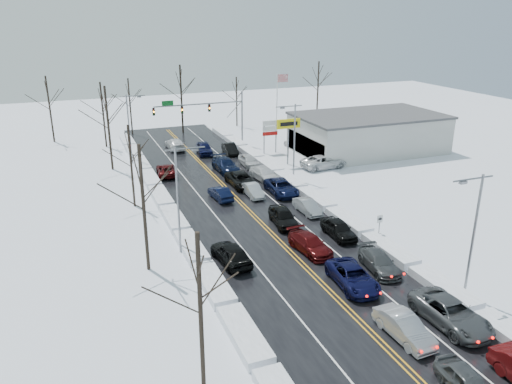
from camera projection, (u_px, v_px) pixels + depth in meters
name	position (u px, v px, depth m)	size (l,w,h in m)	color
ground	(258.00, 220.00, 47.97)	(160.00, 160.00, 0.00)	silver
road_surface	(251.00, 213.00, 49.72)	(14.00, 84.00, 0.01)	black
snow_bank_left	(175.00, 224.00, 47.13)	(1.69, 72.00, 0.65)	white
snow_bank_right	(318.00, 203.00, 52.32)	(1.69, 72.00, 0.65)	white
traffic_signal_mast	(209.00, 111.00, 71.82)	(13.28, 0.39, 8.00)	slate
tires_plus_sign	(288.00, 127.00, 63.88)	(3.20, 0.34, 6.00)	slate
used_vehicles_sign	(270.00, 130.00, 69.71)	(2.20, 0.22, 4.65)	slate
speed_limit_sign	(380.00, 223.00, 43.21)	(0.55, 0.09, 2.35)	slate
flagpole	(278.00, 100.00, 77.43)	(1.87, 1.20, 10.00)	silver
dealership_building	(368.00, 133.00, 71.03)	(20.40, 12.40, 5.30)	beige
streetlight_se	(473.00, 227.00, 33.23)	(3.20, 0.25, 9.00)	slate
streetlight_ne	(293.00, 136.00, 57.77)	(3.20, 0.25, 9.00)	slate
streetlight_sw	(180.00, 192.00, 39.83)	(3.20, 0.25, 9.00)	slate
streetlight_nw	(130.00, 123.00, 64.36)	(3.20, 0.25, 9.00)	slate
tree_left_a	(199.00, 282.00, 24.55)	(3.60, 3.60, 9.00)	#2D231C
tree_left_b	(142.00, 184.00, 36.41)	(4.00, 4.00, 10.00)	#2D231C
tree_left_c	(130.00, 150.00, 49.38)	(3.40, 3.40, 8.50)	#2D231C
tree_left_d	(107.00, 112.00, 60.93)	(4.20, 4.20, 10.50)	#2D231C
tree_left_e	(102.00, 102.00, 71.82)	(3.80, 3.80, 9.50)	#2D231C
tree_far_a	(48.00, 96.00, 74.50)	(4.00, 4.00, 10.00)	#2D231C
tree_far_b	(129.00, 95.00, 79.71)	(3.60, 3.60, 9.00)	#2D231C
tree_far_c	(181.00, 86.00, 80.22)	(4.40, 4.40, 11.00)	#2D231C
tree_far_d	(237.00, 92.00, 85.54)	(3.40, 3.40, 8.50)	#2D231C
tree_far_e	(318.00, 79.00, 90.98)	(4.20, 4.20, 10.50)	#2D231C
queued_car_1	(403.00, 338.00, 30.61)	(1.57, 4.52, 1.49)	#9D9EA4
queued_car_2	(352.00, 286.00, 36.44)	(2.45, 5.32, 1.48)	black
queued_car_3	(310.00, 252.00, 41.60)	(2.02, 4.96, 1.44)	#43080A
queued_car_4	(283.00, 225.00, 46.91)	(1.93, 4.79, 1.63)	black
queued_car_5	(253.00, 196.00, 54.20)	(1.41, 4.03, 1.33)	#A9ACB1
queued_car_6	(242.00, 186.00, 57.27)	(2.57, 5.57, 1.55)	black
queued_car_7	(225.00, 171.00, 62.60)	(2.30, 5.65, 1.64)	black
queued_car_8	(204.00, 154.00, 70.32)	(1.97, 4.91, 1.67)	black
queued_car_10	(449.00, 324.00, 31.97)	(2.68, 5.80, 1.61)	#45484A
queued_car_11	(378.00, 270.00, 38.67)	(1.92, 4.72, 1.37)	#3C3F41
queued_car_12	(338.00, 237.00, 44.39)	(1.80, 4.48, 1.53)	black
queued_car_13	(307.00, 213.00, 49.69)	(1.42, 4.07, 1.34)	#919498
queued_car_14	(281.00, 194.00, 54.89)	(2.54, 5.50, 1.53)	black
queued_car_15	(264.00, 180.00, 59.45)	(2.07, 5.10, 1.48)	silver
queued_car_16	(249.00, 166.00, 64.71)	(1.75, 4.34, 1.48)	silver
queued_car_17	(230.00, 154.00, 70.36)	(1.56, 4.46, 1.47)	black
oncoming_car_0	(221.00, 199.00, 53.27)	(1.43, 4.11, 1.35)	black
oncoming_car_1	(167.00, 175.00, 61.11)	(2.25, 4.87, 1.35)	#43090A
oncoming_car_2	(175.00, 149.00, 72.79)	(2.18, 5.37, 1.56)	silver
oncoming_car_3	(231.00, 263.00, 39.75)	(1.98, 4.93, 1.68)	black
parked_car_0	(324.00, 168.00, 63.96)	(2.78, 6.02, 1.67)	silver
parked_car_1	(336.00, 162.00, 66.65)	(2.20, 5.40, 1.57)	white
parked_car_2	(294.00, 148.00, 73.42)	(1.63, 4.05, 1.38)	silver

